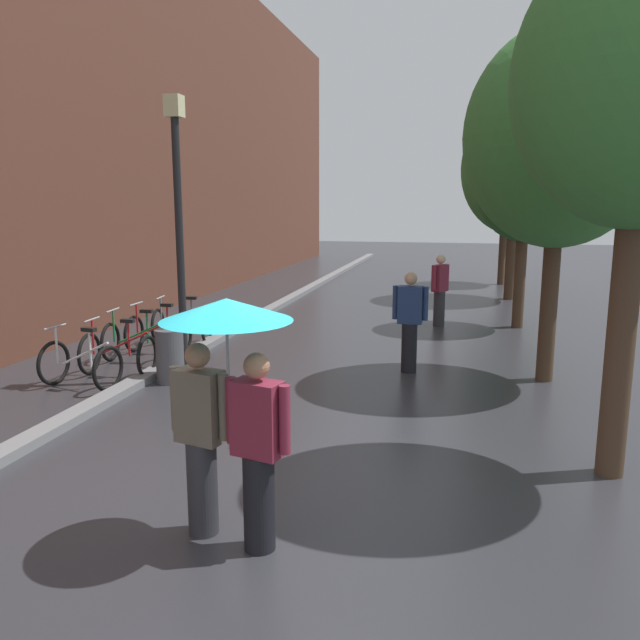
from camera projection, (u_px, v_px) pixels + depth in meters
ground_plane at (262, 516)px, 5.73m from camera, size 80.00×80.00×0.00m
building_facade at (18, 118)px, 16.59m from camera, size 8.00×36.00×10.02m
kerb_strip at (266, 312)px, 16.00m from camera, size 0.30×36.00×0.12m
street_tree_1 at (560, 138)px, 9.39m from camera, size 2.87×2.87×5.44m
street_tree_2 at (526, 180)px, 13.73m from camera, size 2.21×2.21×4.69m
street_tree_3 at (516, 169)px, 17.79m from camera, size 3.06×3.06×5.62m
street_tree_4 at (505, 191)px, 21.21m from camera, size 2.38×2.38×4.45m
parked_bicycle_0 at (80, 364)px, 9.60m from camera, size 1.15×0.82×0.96m
parked_bicycle_1 at (118, 354)px, 10.26m from camera, size 1.11×0.75×0.96m
parked_bicycle_2 at (137, 341)px, 11.16m from camera, size 1.13×0.78×0.96m
parked_bicycle_3 at (158, 334)px, 11.82m from camera, size 1.09×0.71×0.96m
parked_bicycle_4 at (182, 325)px, 12.66m from camera, size 1.16×0.84×0.96m
couple_under_umbrella at (228, 386)px, 5.08m from camera, size 1.13×1.07×2.07m
street_lamp_post at (179, 219)px, 9.61m from camera, size 0.24×0.24×4.38m
litter_bin at (170, 356)px, 9.91m from camera, size 0.44×0.44×0.85m
pedestrian_walking_midground at (440, 290)px, 14.33m from camera, size 0.39×0.53×1.65m
pedestrian_walking_far at (410, 322)px, 10.42m from camera, size 0.59×0.26×1.69m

